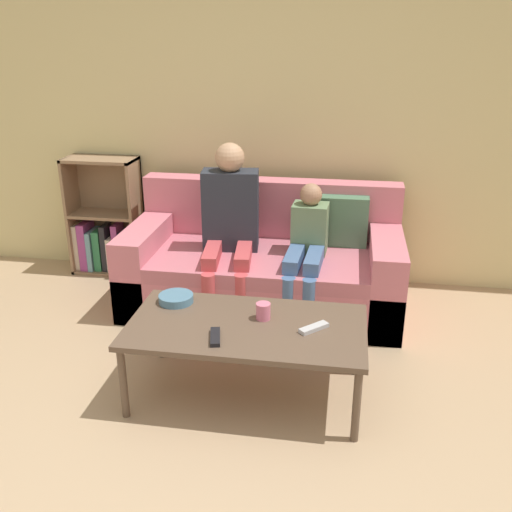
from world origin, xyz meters
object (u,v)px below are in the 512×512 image
object	(u,v)px
person_adult	(230,218)
tv_remote_1	(215,337)
person_child	(307,246)
tv_remote_0	(314,328)
coffee_table	(247,330)
snack_bowl	(176,298)
cup_near	(263,311)
bookshelf	(107,229)
couch	(265,267)

from	to	relation	value
person_adult	tv_remote_1	xyz separation A→B (m)	(0.18, -1.23, -0.23)
person_child	tv_remote_0	distance (m)	1.00
coffee_table	snack_bowl	size ratio (longest dim) A/B	6.37
cup_near	snack_bowl	xyz separation A→B (m)	(-0.52, 0.12, -0.02)
bookshelf	person_child	world-z (taller)	bookshelf
person_adult	tv_remote_1	size ratio (longest dim) A/B	6.63
coffee_table	person_adult	size ratio (longest dim) A/B	1.07
bookshelf	cup_near	bearing A→B (deg)	-44.13
couch	tv_remote_1	bearing A→B (deg)	-92.51
coffee_table	cup_near	size ratio (longest dim) A/B	13.86
tv_remote_0	coffee_table	bearing A→B (deg)	-135.04
coffee_table	tv_remote_1	xyz separation A→B (m)	(-0.13, -0.18, 0.05)
person_child	cup_near	size ratio (longest dim) A/B	10.09
cup_near	person_adult	bearing A→B (deg)	111.39
tv_remote_1	snack_bowl	world-z (taller)	snack_bowl
bookshelf	person_adult	size ratio (longest dim) A/B	0.81
coffee_table	tv_remote_0	xyz separation A→B (m)	(0.35, -0.00, 0.05)
coffee_table	snack_bowl	xyz separation A→B (m)	(-0.44, 0.20, 0.06)
tv_remote_0	snack_bowl	xyz separation A→B (m)	(-0.79, 0.20, 0.01)
coffee_table	tv_remote_1	size ratio (longest dim) A/B	7.08
bookshelf	snack_bowl	size ratio (longest dim) A/B	4.83
snack_bowl	person_child	bearing A→B (deg)	49.64
couch	tv_remote_1	xyz separation A→B (m)	(-0.06, -1.31, 0.16)
cup_near	tv_remote_1	size ratio (longest dim) A/B	0.51
couch	tv_remote_0	world-z (taller)	couch
coffee_table	person_adult	world-z (taller)	person_adult
bookshelf	person_adult	distance (m)	1.28
cup_near	snack_bowl	world-z (taller)	cup_near
coffee_table	tv_remote_1	world-z (taller)	tv_remote_1
couch	snack_bowl	distance (m)	1.02
coffee_table	tv_remote_0	bearing A→B (deg)	-0.31
tv_remote_0	snack_bowl	world-z (taller)	snack_bowl
coffee_table	bookshelf	bearing A→B (deg)	132.95
coffee_table	person_child	bearing A→B (deg)	76.75
person_adult	snack_bowl	size ratio (longest dim) A/B	5.96
person_adult	snack_bowl	xyz separation A→B (m)	(-0.14, -0.86, -0.22)
tv_remote_0	snack_bowl	size ratio (longest dim) A/B	0.79
bookshelf	person_child	size ratio (longest dim) A/B	1.04
person_child	tv_remote_0	world-z (taller)	person_child
tv_remote_1	tv_remote_0	bearing A→B (deg)	7.10
tv_remote_1	cup_near	bearing A→B (deg)	38.06
snack_bowl	cup_near	bearing A→B (deg)	-13.09
couch	person_child	size ratio (longest dim) A/B	2.10
bookshelf	person_adult	xyz separation A→B (m)	(1.14, -0.50, 0.31)
person_adult	person_child	distance (m)	0.56
coffee_table	person_child	size ratio (longest dim) A/B	1.37
bookshelf	cup_near	xyz separation A→B (m)	(1.52, -1.47, 0.12)
tv_remote_1	person_child	bearing A→B (deg)	60.01
person_adult	coffee_table	bearing A→B (deg)	-80.30
person_adult	tv_remote_0	xyz separation A→B (m)	(0.66, -1.05, -0.23)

